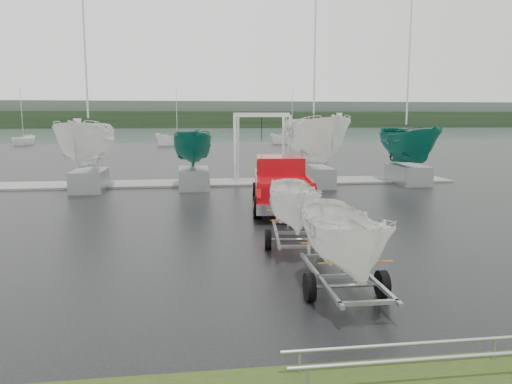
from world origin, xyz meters
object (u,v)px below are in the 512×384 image
trailer_parked (346,186)px  boat_hoist (262,138)px  pickup_truck (281,182)px  trailer_hitched (295,167)px

trailer_parked → boat_hoist: 19.17m
trailer_parked → boat_hoist: trailer_parked is taller
trailer_parked → pickup_truck: bearing=87.6°
pickup_truck → trailer_hitched: size_ratio=1.50×
trailer_hitched → boat_hoist: trailer_hitched is taller
boat_hoist → trailer_hitched: bearing=-94.8°
trailer_hitched → boat_hoist: (1.27, 15.00, 0.24)m
pickup_truck → trailer_parked: trailer_parked is taller
trailer_hitched → trailer_parked: (0.18, -4.13, -0.01)m
pickup_truck → trailer_hitched: trailer_hitched is taller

